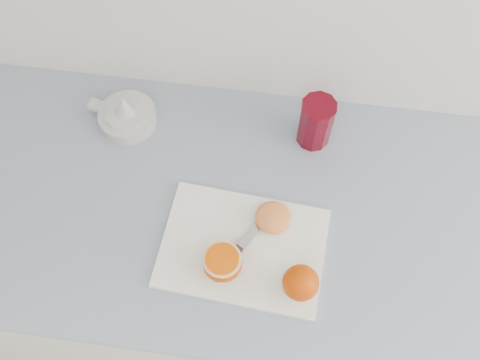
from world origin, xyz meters
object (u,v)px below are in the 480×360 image
at_px(half_orange, 222,263).
at_px(citrus_juicer, 127,115).
at_px(cutting_board, 243,248).
at_px(counter, 230,268).
at_px(red_tumbler, 315,124).

xyz_separation_m(half_orange, citrus_juicer, (-0.27, 0.32, -0.01)).
bearing_deg(half_orange, citrus_juicer, 130.13).
relative_size(half_orange, citrus_juicer, 0.47).
bearing_deg(cutting_board, counter, 117.14).
bearing_deg(red_tumbler, citrus_juicer, -178.32).
bearing_deg(counter, red_tumbler, 48.02).
relative_size(counter, cutting_board, 7.40).
bearing_deg(red_tumbler, cutting_board, -112.84).
height_order(cutting_board, red_tumbler, red_tumbler).
relative_size(counter, half_orange, 31.20).
distance_m(counter, cutting_board, 0.46).
distance_m(counter, half_orange, 0.50).
bearing_deg(citrus_juicer, half_orange, -49.87).
bearing_deg(half_orange, counter, 96.18).
distance_m(counter, citrus_juicer, 0.56).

